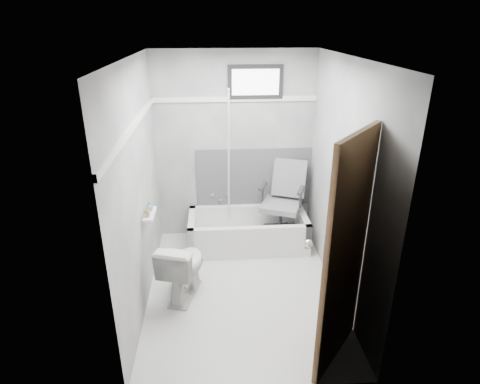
{
  "coord_description": "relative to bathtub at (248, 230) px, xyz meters",
  "views": [
    {
      "loc": [
        -0.28,
        -3.59,
        2.69
      ],
      "look_at": [
        0.0,
        0.35,
        1.0
      ],
      "focal_mm": 30.0,
      "sensor_mm": 36.0,
      "label": 1
    }
  ],
  "objects": [
    {
      "name": "wall_back",
      "position": [
        -0.14,
        0.37,
        0.99
      ],
      "size": [
        2.0,
        0.02,
        2.4
      ],
      "primitive_type": "cube",
      "color": "slate",
      "rests_on": "floor"
    },
    {
      "name": "faucet",
      "position": [
        -0.34,
        0.34,
        0.34
      ],
      "size": [
        0.26,
        0.1,
        0.16
      ],
      "primitive_type": null,
      "color": "silver",
      "rests_on": "wall_back"
    },
    {
      "name": "backerboard",
      "position": [
        0.11,
        0.36,
        0.59
      ],
      "size": [
        1.5,
        0.02,
        0.78
      ],
      "primitive_type": "cube",
      "color": "#4C4C4F",
      "rests_on": "wall_back"
    },
    {
      "name": "bathtub",
      "position": [
        0.0,
        0.0,
        0.0
      ],
      "size": [
        1.5,
        0.7,
        0.42
      ],
      "primitive_type": null,
      "color": "silver",
      "rests_on": "floor"
    },
    {
      "name": "trim_left",
      "position": [
        -1.13,
        -0.93,
        1.61
      ],
      "size": [
        0.02,
        2.6,
        0.06
      ],
      "primitive_type": "cube",
      "color": "white",
      "rests_on": "wall_left"
    },
    {
      "name": "soap_bottle_a",
      "position": [
        -1.08,
        -0.93,
        0.76
      ],
      "size": [
        0.05,
        0.05,
        0.1
      ],
      "primitive_type": "imported",
      "rotation": [
        0.0,
        0.0,
        -0.12
      ],
      "color": "#9E844F",
      "rests_on": "shelf"
    },
    {
      "name": "shelf",
      "position": [
        -1.07,
        -0.85,
        0.69
      ],
      "size": [
        0.1,
        0.32,
        0.02
      ],
      "primitive_type": "cube",
      "color": "white",
      "rests_on": "wall_left"
    },
    {
      "name": "ceiling",
      "position": [
        -0.14,
        -0.93,
        2.19
      ],
      "size": [
        2.6,
        2.6,
        0.0
      ],
      "primitive_type": "plane",
      "rotation": [
        3.14,
        0.0,
        0.0
      ],
      "color": "silver",
      "rests_on": "floor"
    },
    {
      "name": "office_chair",
      "position": [
        0.42,
        0.05,
        0.39
      ],
      "size": [
        0.72,
        0.72,
        0.96
      ],
      "primitive_type": null,
      "rotation": [
        0.0,
        0.0,
        -0.38
      ],
      "color": "slate",
      "rests_on": "bathtub"
    },
    {
      "name": "wall_right",
      "position": [
        0.86,
        -0.93,
        0.99
      ],
      "size": [
        0.02,
        2.6,
        2.4
      ],
      "primitive_type": "cube",
      "color": "slate",
      "rests_on": "floor"
    },
    {
      "name": "door",
      "position": [
        0.84,
        -2.21,
        0.79
      ],
      "size": [
        0.78,
        0.78,
        2.0
      ],
      "primitive_type": null,
      "color": "#52341E",
      "rests_on": "floor"
    },
    {
      "name": "pole",
      "position": [
        -0.23,
        0.13,
        0.84
      ],
      "size": [
        0.02,
        0.38,
        1.92
      ],
      "primitive_type": "cylinder",
      "rotation": [
        0.19,
        0.0,
        0.0
      ],
      "color": "silver",
      "rests_on": "bathtub"
    },
    {
      "name": "toilet",
      "position": [
        -0.76,
        -0.97,
        0.12
      ],
      "size": [
        0.55,
        0.75,
        0.66
      ],
      "primitive_type": "imported",
      "rotation": [
        0.0,
        0.0,
        2.85
      ],
      "color": "silver",
      "rests_on": "floor"
    },
    {
      "name": "wall_left",
      "position": [
        -1.14,
        -0.93,
        0.99
      ],
      "size": [
        0.02,
        2.6,
        2.4
      ],
      "primitive_type": "cube",
      "color": "slate",
      "rests_on": "floor"
    },
    {
      "name": "trim_back",
      "position": [
        -0.14,
        0.36,
        1.61
      ],
      "size": [
        2.0,
        0.02,
        0.06
      ],
      "primitive_type": "cube",
      "color": "white",
      "rests_on": "wall_back"
    },
    {
      "name": "soap_bottle_b",
      "position": [
        -1.08,
        -0.79,
        0.75
      ],
      "size": [
        0.1,
        0.1,
        0.1
      ],
      "primitive_type": "imported",
      "rotation": [
        0.0,
        0.0,
        0.53
      ],
      "color": "teal",
      "rests_on": "shelf"
    },
    {
      "name": "window",
      "position": [
        0.11,
        0.36,
        1.81
      ],
      "size": [
        0.66,
        0.04,
        0.4
      ],
      "primitive_type": null,
      "color": "black",
      "rests_on": "wall_back"
    },
    {
      "name": "wall_front",
      "position": [
        -0.14,
        -2.23,
        0.99
      ],
      "size": [
        2.0,
        0.02,
        2.4
      ],
      "primitive_type": "cube",
      "color": "slate",
      "rests_on": "floor"
    },
    {
      "name": "floor",
      "position": [
        -0.14,
        -0.93,
        -0.21
      ],
      "size": [
        2.6,
        2.6,
        0.0
      ],
      "primitive_type": "plane",
      "color": "white",
      "rests_on": "ground"
    }
  ]
}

